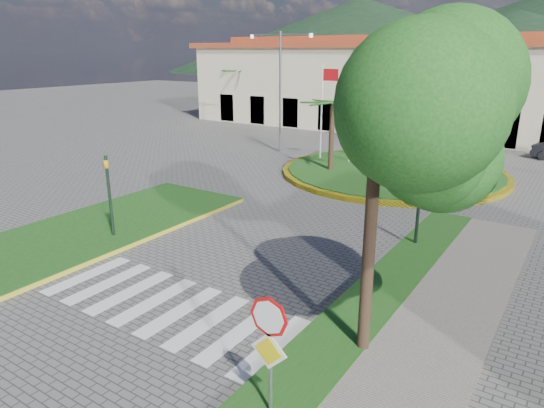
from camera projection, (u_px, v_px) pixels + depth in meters
The scene contains 17 objects.
ground at pixel (28, 383), 10.35m from camera, with size 160.00×160.00×0.00m, color #63605E.
median_left at pixel (81, 234), 18.51m from camera, with size 5.00×14.00×0.18m, color #1A4C15.
crosswalk at pixel (165, 305), 13.52m from camera, with size 8.00×3.00×0.01m, color silver.
roundabout_island at pixel (393, 171), 27.77m from camera, with size 12.70×12.70×6.00m.
stop_sign at pixel (269, 339), 8.78m from camera, with size 0.80×0.11×2.65m.
deciduous_tree at pixel (377, 133), 9.86m from camera, with size 3.60×3.60×6.80m.
traffic_light_left at pixel (109, 190), 17.66m from camera, with size 0.15×0.18×3.20m.
traffic_light_right at pixel (420, 196), 16.92m from camera, with size 0.15×0.18×3.20m.
direction_sign_west at pixel (414, 98), 34.93m from camera, with size 1.60×0.14×5.20m.
direction_sign_east at pixel (488, 102), 32.30m from camera, with size 1.60×0.14×5.20m.
street_lamp_centre at pixel (455, 87), 32.29m from camera, with size 4.80×0.16×8.00m.
street_lamp_west at pixel (280, 86), 32.79m from camera, with size 4.80×0.16×8.00m.
building_left at pixel (315, 82), 46.73m from camera, with size 23.32×9.54×8.05m.
hill_far_west at pixel (359, 36), 147.20m from camera, with size 140.00×140.00×22.00m, color black.
hill_near_back at pixel (514, 45), 116.45m from camera, with size 110.00×110.00×16.00m, color black.
white_van at pixel (363, 131), 38.83m from camera, with size 2.00×4.34×1.21m, color silver.
car_dark_a at pixel (403, 141), 35.17m from camera, with size 1.28×3.18×1.08m, color black.
Camera 1 is at (9.16, -4.37, 6.78)m, focal length 32.00 mm.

